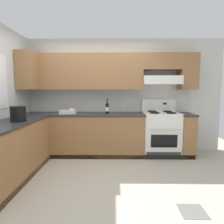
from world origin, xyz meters
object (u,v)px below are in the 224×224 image
(bowl, at_px, (68,112))
(bucket, at_px, (18,113))
(stove, at_px, (161,133))
(paper_towel_roll, at_px, (72,111))
(wine_bottle, at_px, (107,108))

(bowl, bearing_deg, bucket, -117.59)
(stove, xyz_separation_m, paper_towel_roll, (-1.94, 0.07, 0.48))
(stove, height_order, bowl, stove)
(wine_bottle, height_order, paper_towel_roll, wine_bottle)
(stove, bearing_deg, bowl, -178.17)
(bucket, bearing_deg, bowl, 62.41)
(bowl, height_order, paper_towel_roll, paper_towel_roll)
(bowl, xyz_separation_m, paper_towel_roll, (0.05, 0.13, 0.03))
(paper_towel_roll, bearing_deg, stove, -1.99)
(bowl, relative_size, paper_towel_roll, 2.72)
(bucket, relative_size, paper_towel_roll, 2.02)
(bucket, height_order, paper_towel_roll, bucket)
(bucket, bearing_deg, paper_towel_roll, 63.02)
(wine_bottle, xyz_separation_m, bucket, (-1.38, -1.04, -0.00))
(stove, relative_size, paper_towel_roll, 9.67)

